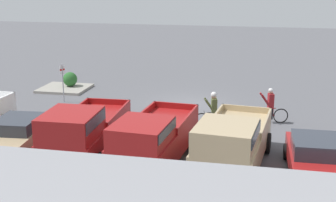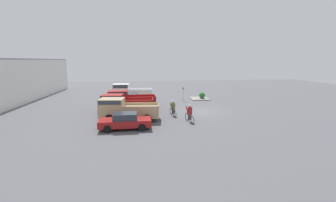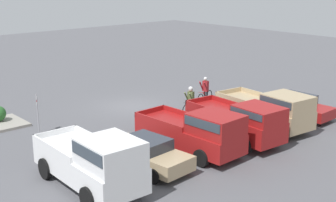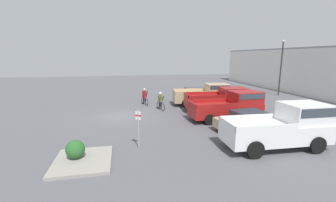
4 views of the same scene
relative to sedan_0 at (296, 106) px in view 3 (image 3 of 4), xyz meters
The scene contains 10 objects.
ground_plane 10.02m from the sedan_0, 55.11° to the right, with size 80.00×80.00×0.00m, color #56565B.
sedan_0 is the anchor object (origin of this frame).
pickup_truck_0 2.89m from the sedan_0, ahead, with size 2.69×5.75×2.12m.
pickup_truck_1 5.67m from the sedan_0, ahead, with size 2.44×5.52×2.10m.
pickup_truck_2 8.40m from the sedan_0, ahead, with size 2.34×5.61×2.17m.
sedan_1 11.20m from the sedan_0, ahead, with size 2.17×4.39×1.37m.
pickup_truck_3 14.03m from the sedan_0, ahead, with size 2.42×5.59×2.38m.
cyclist_0 6.15m from the sedan_0, 48.78° to the right, with size 1.69×0.55×1.69m.
cyclist_1 6.03m from the sedan_0, 75.15° to the right, with size 1.82×0.58×1.70m.
fire_lane_sign 14.54m from the sedan_0, 30.14° to the right, with size 0.17×0.27×2.13m.
Camera 3 is at (17.23, 22.83, 8.15)m, focal length 50.00 mm.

